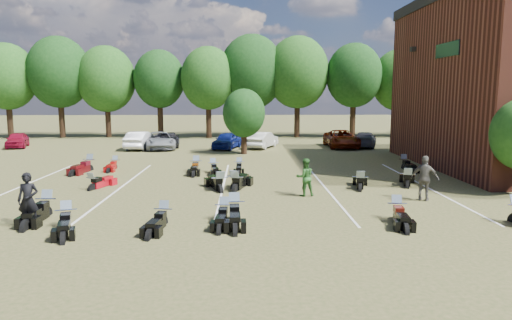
{
  "coord_description": "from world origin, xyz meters",
  "views": [
    {
      "loc": [
        -1.9,
        -18.98,
        4.55
      ],
      "look_at": [
        -1.36,
        4.0,
        1.2
      ],
      "focal_mm": 32.0,
      "sensor_mm": 36.0,
      "label": 1
    }
  ],
  "objects_px": {
    "car_0": "(17,140)",
    "person_grey": "(425,178)",
    "motorcycle_14": "(89,171)",
    "car_4": "(227,140)",
    "person_green": "(305,177)",
    "motorcycle_3": "(234,219)",
    "motorcycle_7": "(93,190)",
    "person_black": "(28,200)",
    "motorcycle_0": "(67,228)"
  },
  "relations": [
    {
      "from": "person_grey",
      "to": "motorcycle_3",
      "type": "distance_m",
      "value": 8.61
    },
    {
      "from": "car_0",
      "to": "person_grey",
      "type": "height_order",
      "value": "person_grey"
    },
    {
      "from": "car_4",
      "to": "person_green",
      "type": "height_order",
      "value": "person_green"
    },
    {
      "from": "motorcycle_3",
      "to": "car_0",
      "type": "bearing_deg",
      "value": 127.43
    },
    {
      "from": "person_black",
      "to": "motorcycle_7",
      "type": "height_order",
      "value": "person_black"
    },
    {
      "from": "motorcycle_0",
      "to": "motorcycle_14",
      "type": "bearing_deg",
      "value": 87.96
    },
    {
      "from": "motorcycle_0",
      "to": "motorcycle_3",
      "type": "relative_size",
      "value": 0.94
    },
    {
      "from": "person_grey",
      "to": "motorcycle_14",
      "type": "height_order",
      "value": "person_grey"
    },
    {
      "from": "car_4",
      "to": "motorcycle_14",
      "type": "relative_size",
      "value": 1.65
    },
    {
      "from": "car_0",
      "to": "motorcycle_14",
      "type": "bearing_deg",
      "value": -67.62
    },
    {
      "from": "motorcycle_0",
      "to": "car_0",
      "type": "bearing_deg",
      "value": 101.98
    },
    {
      "from": "motorcycle_3",
      "to": "motorcycle_7",
      "type": "relative_size",
      "value": 1.14
    },
    {
      "from": "person_black",
      "to": "motorcycle_3",
      "type": "distance_m",
      "value": 7.13
    },
    {
      "from": "motorcycle_14",
      "to": "motorcycle_0",
      "type": "bearing_deg",
      "value": -63.84
    },
    {
      "from": "person_green",
      "to": "car_4",
      "type": "bearing_deg",
      "value": -87.26
    },
    {
      "from": "person_grey",
      "to": "motorcycle_14",
      "type": "xyz_separation_m",
      "value": [
        -16.97,
        8.01,
        -0.97
      ]
    },
    {
      "from": "car_0",
      "to": "person_green",
      "type": "bearing_deg",
      "value": -58.39
    },
    {
      "from": "motorcycle_7",
      "to": "person_black",
      "type": "bearing_deg",
      "value": 107.86
    },
    {
      "from": "car_4",
      "to": "person_green",
      "type": "relative_size",
      "value": 2.4
    },
    {
      "from": "car_4",
      "to": "motorcycle_3",
      "type": "xyz_separation_m",
      "value": [
        1.12,
        -21.71,
        -0.7
      ]
    },
    {
      "from": "car_0",
      "to": "motorcycle_7",
      "type": "height_order",
      "value": "car_0"
    },
    {
      "from": "car_4",
      "to": "motorcycle_0",
      "type": "distance_m",
      "value": 23.07
    },
    {
      "from": "car_4",
      "to": "motorcycle_3",
      "type": "bearing_deg",
      "value": -70.88
    },
    {
      "from": "person_green",
      "to": "motorcycle_3",
      "type": "relative_size",
      "value": 0.7
    },
    {
      "from": "car_0",
      "to": "person_grey",
      "type": "bearing_deg",
      "value": -54.12
    },
    {
      "from": "person_green",
      "to": "motorcycle_3",
      "type": "distance_m",
      "value": 4.98
    },
    {
      "from": "car_4",
      "to": "person_black",
      "type": "relative_size",
      "value": 2.15
    },
    {
      "from": "car_0",
      "to": "person_black",
      "type": "xyz_separation_m",
      "value": [
        12.03,
        -23.76,
        0.3
      ]
    },
    {
      "from": "person_grey",
      "to": "motorcycle_0",
      "type": "bearing_deg",
      "value": 44.3
    },
    {
      "from": "person_black",
      "to": "motorcycle_3",
      "type": "xyz_separation_m",
      "value": [
        7.02,
        0.78,
        -0.95
      ]
    },
    {
      "from": "person_green",
      "to": "person_grey",
      "type": "xyz_separation_m",
      "value": [
        5.01,
        -1.01,
        0.12
      ]
    },
    {
      "from": "person_green",
      "to": "person_grey",
      "type": "relative_size",
      "value": 0.88
    },
    {
      "from": "car_4",
      "to": "motorcycle_14",
      "type": "distance_m",
      "value": 13.4
    },
    {
      "from": "motorcycle_7",
      "to": "motorcycle_3",
      "type": "bearing_deg",
      "value": 161.6
    },
    {
      "from": "person_black",
      "to": "person_grey",
      "type": "height_order",
      "value": "person_grey"
    },
    {
      "from": "person_grey",
      "to": "motorcycle_3",
      "type": "xyz_separation_m",
      "value": [
        -8.08,
        -2.81,
        -0.97
      ]
    },
    {
      "from": "motorcycle_14",
      "to": "motorcycle_3",
      "type": "bearing_deg",
      "value": -39.59
    },
    {
      "from": "person_black",
      "to": "motorcycle_3",
      "type": "bearing_deg",
      "value": 3.13
    },
    {
      "from": "person_green",
      "to": "person_black",
      "type": "bearing_deg",
      "value": 14.07
    },
    {
      "from": "motorcycle_7",
      "to": "car_0",
      "type": "bearing_deg",
      "value": -36.3
    },
    {
      "from": "car_4",
      "to": "person_grey",
      "type": "bearing_deg",
      "value": -47.88
    },
    {
      "from": "person_green",
      "to": "motorcycle_14",
      "type": "height_order",
      "value": "person_green"
    },
    {
      "from": "person_grey",
      "to": "motorcycle_0",
      "type": "height_order",
      "value": "person_grey"
    },
    {
      "from": "person_black",
      "to": "motorcycle_0",
      "type": "xyz_separation_m",
      "value": [
        1.31,
        -0.12,
        -0.95
      ]
    },
    {
      "from": "motorcycle_3",
      "to": "motorcycle_14",
      "type": "xyz_separation_m",
      "value": [
        -8.89,
        10.82,
        0.0
      ]
    },
    {
      "from": "person_black",
      "to": "motorcycle_14",
      "type": "bearing_deg",
      "value": 95.98
    },
    {
      "from": "person_black",
      "to": "person_grey",
      "type": "bearing_deg",
      "value": 10.2
    },
    {
      "from": "person_green",
      "to": "motorcycle_0",
      "type": "distance_m",
      "value": 10.01
    },
    {
      "from": "car_0",
      "to": "person_green",
      "type": "height_order",
      "value": "person_green"
    },
    {
      "from": "person_black",
      "to": "motorcycle_14",
      "type": "xyz_separation_m",
      "value": [
        -1.87,
        11.59,
        -0.95
      ]
    }
  ]
}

